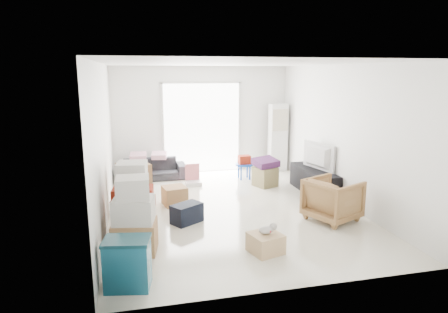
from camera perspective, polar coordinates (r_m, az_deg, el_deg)
name	(u,v)px	position (r m, az deg, el deg)	size (l,w,h in m)	color
room_shell	(230,138)	(7.37, 0.93, 2.61)	(4.98, 6.48, 3.18)	silver
sliding_door	(202,124)	(10.26, -3.18, 4.64)	(2.10, 0.04, 2.33)	white
ac_tower	(278,137)	(10.52, 7.69, 2.71)	(0.45, 0.30, 1.75)	silver
tv_console	(314,181)	(8.80, 12.73, -3.42)	(0.46, 1.55, 0.52)	black
television	(315,166)	(8.72, 12.83, -1.38)	(0.98, 0.56, 0.13)	black
sofa	(151,166)	(9.81, -10.40, -1.32)	(1.67, 0.49, 0.65)	#2A2A2F
pillow_left	(138,151)	(9.74, -12.20, 0.82)	(0.37, 0.29, 0.12)	#BC8997
pillow_right	(159,150)	(9.74, -9.27, 0.95)	(0.35, 0.28, 0.12)	#BC8997
armchair	(333,197)	(7.23, 15.28, -5.67)	(0.79, 0.74, 0.82)	#9D7445
storage_bins	(128,263)	(5.05, -13.61, -14.62)	(0.60, 0.48, 0.63)	#14516A
box_stack_a	(134,219)	(5.89, -12.71, -8.69)	(0.68, 0.60, 1.11)	olive
box_stack_b	(133,204)	(6.48, -12.81, -6.63)	(0.71, 0.61, 1.19)	olive
box_stack_c	(134,188)	(7.65, -12.68, -4.36)	(0.68, 0.66, 0.90)	olive
loose_box	(175,196)	(7.90, -7.08, -5.56)	(0.43, 0.43, 0.36)	olive
duffel_bag	(187,213)	(6.96, -5.33, -8.08)	(0.52, 0.31, 0.33)	black
ottoman	(265,177)	(9.13, 5.90, -2.87)	(0.44, 0.44, 0.44)	#938D55
blanket	(265,164)	(9.06, 5.94, -1.09)	(0.49, 0.49, 0.14)	#532255
kids_table	(244,162)	(9.65, 2.91, -0.86)	(0.44, 0.44, 0.58)	#1141AF
toy_walker	(193,179)	(9.25, -4.46, -3.21)	(0.36, 0.32, 0.48)	silver
wood_crate	(266,243)	(5.89, 5.96, -12.20)	(0.42, 0.42, 0.28)	tan
plush_bunny	(268,229)	(5.83, 6.27, -10.29)	(0.28, 0.16, 0.14)	#B2ADA8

